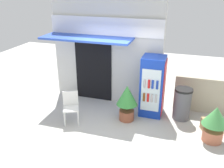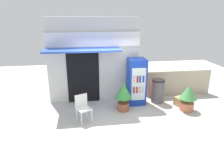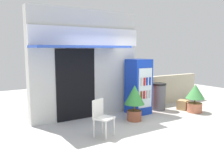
{
  "view_description": "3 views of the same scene",
  "coord_description": "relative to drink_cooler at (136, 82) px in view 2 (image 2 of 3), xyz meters",
  "views": [
    {
      "loc": [
        1.82,
        -5.31,
        3.65
      ],
      "look_at": [
        -0.05,
        0.61,
        1.03
      ],
      "focal_mm": 39.25,
      "sensor_mm": 36.0,
      "label": 1
    },
    {
      "loc": [
        -0.98,
        -6.07,
        3.34
      ],
      "look_at": [
        -0.01,
        0.62,
        1.01
      ],
      "focal_mm": 33.23,
      "sensor_mm": 36.0,
      "label": 2
    },
    {
      "loc": [
        -3.81,
        -4.79,
        2.07
      ],
      "look_at": [
        -0.33,
        0.65,
        1.12
      ],
      "focal_mm": 38.43,
      "sensor_mm": 36.0,
      "label": 3
    }
  ],
  "objects": [
    {
      "name": "potted_plant_curbside",
      "position": [
        1.65,
        -0.89,
        -0.34
      ],
      "size": [
        0.61,
        0.61,
        0.93
      ],
      "color": "#BC6B4C",
      "rests_on": "ground"
    },
    {
      "name": "potted_plant_near_shop",
      "position": [
        -0.61,
        -0.56,
        -0.25
      ],
      "size": [
        0.58,
        0.58,
        1.04
      ],
      "color": "#995138",
      "rests_on": "ground"
    },
    {
      "name": "stone_boundary_wall",
      "position": [
        1.98,
        0.61,
        -0.34
      ],
      "size": [
        2.77,
        0.21,
        1.07
      ],
      "primitive_type": "cube",
      "color": "#B7AD93",
      "rests_on": "ground"
    },
    {
      "name": "plastic_chair",
      "position": [
        -2.04,
        -1.13,
        -0.36
      ],
      "size": [
        0.54,
        0.53,
        0.89
      ],
      "color": "silver",
      "rests_on": "ground"
    },
    {
      "name": "drink_cooler",
      "position": [
        0.0,
        0.0,
        0.0
      ],
      "size": [
        0.66,
        0.71,
        1.75
      ],
      "color": "#1438B2",
      "rests_on": "ground"
    },
    {
      "name": "trash_bin",
      "position": [
        0.86,
        -0.02,
        -0.41
      ],
      "size": [
        0.5,
        0.5,
        0.92
      ],
      "color": "#595960",
      "rests_on": "ground"
    },
    {
      "name": "ground",
      "position": [
        -1.0,
        -1.13,
        -0.88
      ],
      "size": [
        16.0,
        16.0,
        0.0
      ],
      "primitive_type": "plane",
      "color": "beige"
    },
    {
      "name": "storefront_building",
      "position": [
        -1.59,
        0.58,
        0.77
      ],
      "size": [
        3.47,
        1.25,
        3.21
      ],
      "color": "silver",
      "rests_on": "ground"
    },
    {
      "name": "cardboard_box",
      "position": [
        1.6,
        -0.45,
        -0.71
      ],
      "size": [
        0.45,
        0.43,
        0.33
      ],
      "primitive_type": "cube",
      "rotation": [
        0.0,
        0.0,
        0.36
      ],
      "color": "tan",
      "rests_on": "ground"
    }
  ]
}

